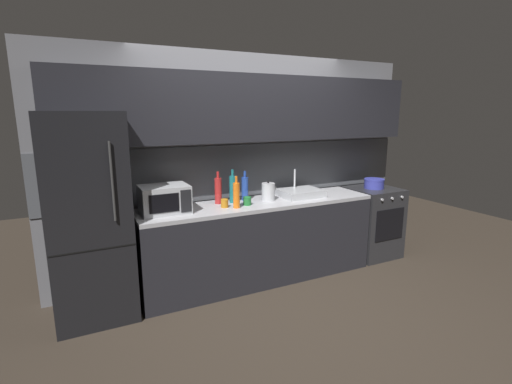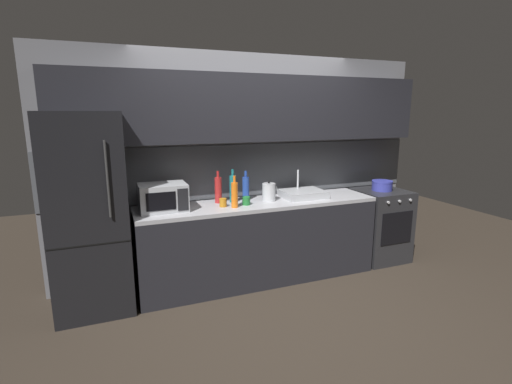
% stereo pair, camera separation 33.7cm
% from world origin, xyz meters
% --- Properties ---
extents(ground_plane, '(10.00, 10.00, 0.00)m').
position_xyz_m(ground_plane, '(0.00, 0.00, 0.00)').
color(ground_plane, '#2D261E').
extents(back_wall, '(4.39, 0.44, 2.50)m').
position_xyz_m(back_wall, '(0.00, 1.20, 1.55)').
color(back_wall, slate).
rests_on(back_wall, ground).
extents(counter_run, '(2.65, 0.60, 0.90)m').
position_xyz_m(counter_run, '(0.00, 0.90, 0.45)').
color(counter_run, black).
rests_on(counter_run, ground).
extents(refrigerator, '(0.68, 0.69, 1.87)m').
position_xyz_m(refrigerator, '(-1.70, 0.90, 0.94)').
color(refrigerator, black).
rests_on(refrigerator, ground).
extents(oven_range, '(0.60, 0.62, 0.90)m').
position_xyz_m(oven_range, '(1.66, 0.90, 0.45)').
color(oven_range, '#232326').
rests_on(oven_range, ground).
extents(microwave, '(0.46, 0.35, 0.27)m').
position_xyz_m(microwave, '(-1.02, 0.92, 1.04)').
color(microwave, '#A8AAAF').
rests_on(microwave, counter_run).
extents(sink_basin, '(0.48, 0.38, 0.30)m').
position_xyz_m(sink_basin, '(0.56, 0.93, 0.94)').
color(sink_basin, '#ADAFB5').
rests_on(sink_basin, counter_run).
extents(kettle, '(0.18, 0.15, 0.22)m').
position_xyz_m(kettle, '(0.12, 0.92, 1.00)').
color(kettle, '#B7BABF').
rests_on(kettle, counter_run).
extents(wine_bottle_red, '(0.08, 0.08, 0.35)m').
position_xyz_m(wine_bottle_red, '(-0.42, 1.03, 1.04)').
color(wine_bottle_red, '#A82323').
rests_on(wine_bottle_red, counter_run).
extents(wine_bottle_blue, '(0.07, 0.07, 0.33)m').
position_xyz_m(wine_bottle_blue, '(-0.10, 1.05, 1.04)').
color(wine_bottle_blue, '#234299').
rests_on(wine_bottle_blue, counter_run).
extents(wine_bottle_orange, '(0.07, 0.07, 0.33)m').
position_xyz_m(wine_bottle_orange, '(-0.33, 0.77, 1.04)').
color(wine_bottle_orange, orange).
rests_on(wine_bottle_orange, counter_run).
extents(wine_bottle_teal, '(0.07, 0.07, 0.36)m').
position_xyz_m(wine_bottle_teal, '(-0.27, 1.00, 1.05)').
color(wine_bottle_teal, '#19666B').
rests_on(wine_bottle_teal, counter_run).
extents(mug_amber, '(0.08, 0.08, 0.09)m').
position_xyz_m(mug_amber, '(-0.43, 0.85, 0.94)').
color(mug_amber, '#B27019').
rests_on(mug_amber, counter_run).
extents(mug_green, '(0.08, 0.08, 0.09)m').
position_xyz_m(mug_green, '(-0.18, 0.83, 0.94)').
color(mug_green, '#1E6B2D').
rests_on(mug_green, counter_run).
extents(cooking_pot, '(0.25, 0.25, 0.12)m').
position_xyz_m(cooking_pot, '(1.66, 0.90, 0.96)').
color(cooking_pot, '#333899').
rests_on(cooking_pot, oven_range).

